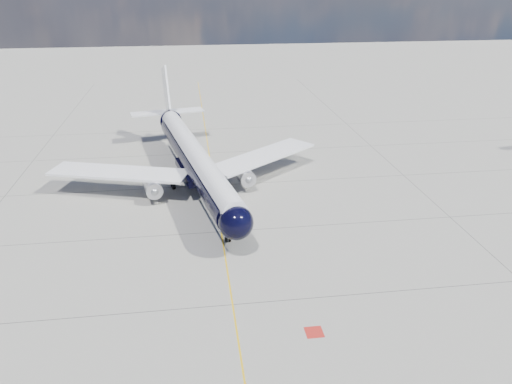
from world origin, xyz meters
The scene contains 4 objects.
ground centered at (0.00, 30.00, 0.00)m, with size 320.00×320.00×0.00m, color gray.
taxiway_centerline centered at (0.00, 25.00, 0.00)m, with size 0.16×160.00×0.01m, color #DBA80B.
red_marking centered at (6.80, -10.00, 0.00)m, with size 1.60×1.60×0.01m, color maroon.
main_airliner centered at (-2.85, 25.36, 4.52)m, with size 40.66×50.08×14.55m.
Camera 1 is at (-3.17, -44.54, 29.09)m, focal length 35.00 mm.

